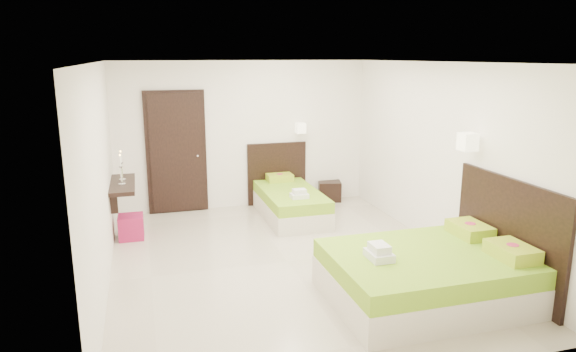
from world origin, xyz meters
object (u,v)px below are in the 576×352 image
object	(u,v)px
ottoman	(131,227)
bed_double	(432,272)
nightstand	(329,191)
bed_single	(289,200)

from	to	relation	value
ottoman	bed_double	bearing A→B (deg)	-42.49
nightstand	ottoman	bearing A→B (deg)	-148.45
bed_single	bed_double	size ratio (longest dim) A/B	0.85
bed_single	ottoman	size ratio (longest dim) A/B	5.07
bed_double	ottoman	xyz separation A→B (m)	(-3.26, 2.99, -0.14)
nightstand	ottoman	distance (m)	3.77
bed_single	nightstand	size ratio (longest dim) A/B	4.39
bed_double	ottoman	distance (m)	4.43
bed_single	bed_double	world-z (taller)	bed_double
ottoman	nightstand	bearing A→B (deg)	17.52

